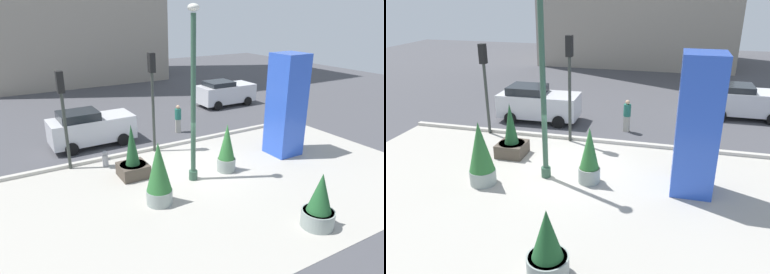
% 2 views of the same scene
% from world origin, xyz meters
% --- Properties ---
extents(ground_plane, '(60.00, 60.00, 0.00)m').
position_xyz_m(ground_plane, '(0.00, 4.00, 0.00)').
color(ground_plane, '#47474C').
extents(plaza_pavement, '(18.00, 10.00, 0.02)m').
position_xyz_m(plaza_pavement, '(0.00, -2.00, 0.00)').
color(plaza_pavement, '#ADA89E').
rests_on(plaza_pavement, ground_plane).
extents(curb_strip, '(18.00, 0.24, 0.16)m').
position_xyz_m(curb_strip, '(0.00, 3.12, 0.08)').
color(curb_strip, '#B7B2A8').
rests_on(curb_strip, ground_plane).
extents(lamp_post, '(0.44, 0.44, 6.91)m').
position_xyz_m(lamp_post, '(-0.67, -0.75, 3.37)').
color(lamp_post, '#335642').
rests_on(lamp_post, ground_plane).
extents(art_pillar_blue, '(1.38, 1.38, 4.85)m').
position_xyz_m(art_pillar_blue, '(4.60, -0.47, 2.43)').
color(art_pillar_blue, blue).
rests_on(art_pillar_blue, ground_plane).
extents(potted_plant_curbside, '(0.95, 0.95, 2.39)m').
position_xyz_m(potted_plant_curbside, '(-2.73, -1.82, 1.17)').
color(potted_plant_curbside, gray).
rests_on(potted_plant_curbside, ground_plane).
extents(potted_plant_mid_plaza, '(1.07, 1.07, 1.90)m').
position_xyz_m(potted_plant_mid_plaza, '(1.08, -5.74, 0.81)').
color(potted_plant_mid_plaza, gray).
rests_on(potted_plant_mid_plaza, ground_plane).
extents(potted_plant_near_right, '(1.16, 1.16, 2.32)m').
position_xyz_m(potted_plant_near_right, '(-2.72, 0.78, 0.80)').
color(potted_plant_near_right, '#4C4238').
rests_on(potted_plant_near_right, ground_plane).
extents(potted_plant_by_pillar, '(0.81, 0.81, 2.15)m').
position_xyz_m(potted_plant_by_pillar, '(1.00, -0.75, 1.01)').
color(potted_plant_by_pillar, gray).
rests_on(potted_plant_by_pillar, ground_plane).
extents(fire_hydrant, '(0.36, 0.26, 0.75)m').
position_xyz_m(fire_hydrant, '(-3.41, 2.39, 0.37)').
color(fire_hydrant, '#99999E').
rests_on(fire_hydrant, ground_plane).
extents(traffic_light_corner, '(0.28, 0.42, 4.84)m').
position_xyz_m(traffic_light_corner, '(-0.74, 2.92, 3.26)').
color(traffic_light_corner, '#333833').
rests_on(traffic_light_corner, ground_plane).
extents(traffic_light_far_side, '(0.28, 0.42, 4.34)m').
position_xyz_m(traffic_light_far_side, '(-4.85, 2.93, 2.94)').
color(traffic_light_far_side, '#333833').
rests_on(traffic_light_far_side, ground_plane).
extents(car_passing_lane, '(4.28, 2.13, 1.88)m').
position_xyz_m(car_passing_lane, '(-3.19, 5.40, 0.95)').
color(car_passing_lane, silver).
rests_on(car_passing_lane, ground_plane).
extents(car_curb_west, '(4.25, 2.10, 1.82)m').
position_xyz_m(car_curb_west, '(7.58, 8.62, 0.94)').
color(car_curb_west, silver).
rests_on(car_curb_west, ground_plane).
extents(pedestrian_crossing, '(0.45, 0.45, 1.62)m').
position_xyz_m(pedestrian_crossing, '(1.65, 4.87, 0.90)').
color(pedestrian_crossing, '#B2AD9E').
rests_on(pedestrian_crossing, ground_plane).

